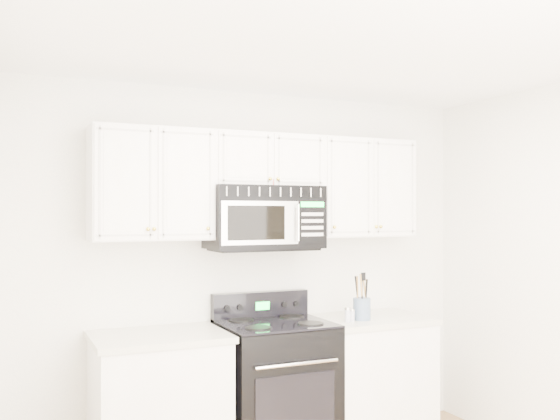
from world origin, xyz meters
TOP-DOWN VIEW (x-y plane):
  - room at (0.00, 0.00)m, footprint 3.51×3.51m
  - base_cabinet_left at (-0.80, 1.44)m, footprint 0.86×0.65m
  - base_cabinet_right at (0.80, 1.44)m, footprint 0.86×0.65m
  - range at (0.02, 1.43)m, footprint 0.75×0.68m
  - upper_cabinets at (-0.00, 1.58)m, footprint 2.44×0.37m
  - microwave at (-0.02, 1.54)m, footprint 0.81×0.45m
  - utensil_crock at (0.68, 1.34)m, footprint 0.13×0.13m
  - shaker_salt at (0.57, 1.31)m, footprint 0.04×0.04m
  - shaker_pepper at (0.53, 1.30)m, footprint 0.04×0.04m

SIDE VIEW (x-z plane):
  - base_cabinet_left at x=-0.80m, z-range -0.03..0.89m
  - base_cabinet_right at x=0.80m, z-range -0.03..0.89m
  - range at x=0.02m, z-range -0.07..1.04m
  - shaker_salt at x=0.57m, z-range 0.92..1.01m
  - shaker_pepper at x=0.53m, z-range 0.92..1.03m
  - utensil_crock at x=0.68m, z-range 0.84..1.18m
  - room at x=0.00m, z-range 0.00..2.60m
  - microwave at x=-0.02m, z-range 1.45..1.90m
  - upper_cabinets at x=0.00m, z-range 1.56..2.31m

